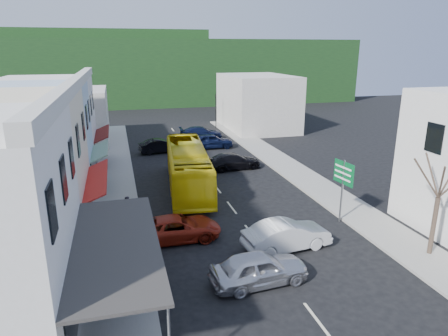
# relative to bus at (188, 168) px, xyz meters

# --- Properties ---
(ground) EXTENTS (120.00, 120.00, 0.00)m
(ground) POSITION_rel_bus_xyz_m (2.10, -8.73, -1.55)
(ground) COLOR black
(ground) RESTS_ON ground
(sidewalk_left) EXTENTS (3.00, 52.00, 0.15)m
(sidewalk_left) POSITION_rel_bus_xyz_m (-5.40, 1.27, -1.48)
(sidewalk_left) COLOR gray
(sidewalk_left) RESTS_ON ground
(sidewalk_right) EXTENTS (3.00, 52.00, 0.15)m
(sidewalk_right) POSITION_rel_bus_xyz_m (9.60, 1.27, -1.48)
(sidewalk_right) COLOR gray
(sidewalk_right) RESTS_ON ground
(shopfront_row) EXTENTS (8.25, 30.00, 8.00)m
(shopfront_row) POSITION_rel_bus_xyz_m (-10.39, -3.73, 2.45)
(shopfront_row) COLOR silver
(shopfront_row) RESTS_ON ground
(distant_block_left) EXTENTS (8.00, 10.00, 6.00)m
(distant_block_left) POSITION_rel_bus_xyz_m (-9.90, 18.27, 1.45)
(distant_block_left) COLOR #B7B2A8
(distant_block_left) RESTS_ON ground
(distant_block_right) EXTENTS (8.00, 12.00, 7.00)m
(distant_block_right) POSITION_rel_bus_xyz_m (13.10, 21.27, 1.95)
(distant_block_right) COLOR #B7B2A8
(distant_block_right) RESTS_ON ground
(hillside) EXTENTS (80.00, 26.00, 14.00)m
(hillside) POSITION_rel_bus_xyz_m (0.65, 56.37, 5.18)
(hillside) COLOR #163216
(hillside) RESTS_ON ground
(bus) EXTENTS (3.67, 11.79, 3.10)m
(bus) POSITION_rel_bus_xyz_m (0.00, 0.00, 0.00)
(bus) COLOR yellow
(bus) RESTS_ON ground
(car_silver) EXTENTS (4.54, 2.17, 1.40)m
(car_silver) POSITION_rel_bus_xyz_m (0.76, -13.72, -0.85)
(car_silver) COLOR silver
(car_silver) RESTS_ON ground
(car_white) EXTENTS (4.57, 2.28, 1.40)m
(car_white) POSITION_rel_bus_xyz_m (3.30, -10.99, -0.85)
(car_white) COLOR silver
(car_white) RESTS_ON ground
(car_red) EXTENTS (4.60, 1.90, 1.40)m
(car_red) POSITION_rel_bus_xyz_m (-2.14, -8.40, -0.85)
(car_red) COLOR maroon
(car_red) RESTS_ON ground
(car_black_near) EXTENTS (4.64, 2.22, 1.40)m
(car_black_near) POSITION_rel_bus_xyz_m (4.77, 3.94, -0.85)
(car_black_near) COLOR black
(car_black_near) RESTS_ON ground
(car_navy_mid) EXTENTS (4.41, 1.83, 1.40)m
(car_navy_mid) POSITION_rel_bus_xyz_m (4.64, 11.93, -0.85)
(car_navy_mid) COLOR black
(car_navy_mid) RESTS_ON ground
(car_black_far) EXTENTS (4.61, 2.39, 1.40)m
(car_black_far) POSITION_rel_bus_xyz_m (-0.80, 11.47, -0.85)
(car_black_far) COLOR black
(car_black_far) RESTS_ON ground
(car_navy_far) EXTENTS (4.60, 2.10, 1.40)m
(car_navy_far) POSITION_rel_bus_xyz_m (4.55, 16.68, -0.85)
(car_navy_far) COLOR black
(car_navy_far) RESTS_ON ground
(pedestrian_left) EXTENTS (0.44, 0.63, 1.70)m
(pedestrian_left) POSITION_rel_bus_xyz_m (-4.63, -5.49, -0.55)
(pedestrian_left) COLOR black
(pedestrian_left) RESTS_ON sidewalk_left
(direction_sign) EXTENTS (0.62, 1.81, 3.92)m
(direction_sign) POSITION_rel_bus_xyz_m (7.90, -8.60, 0.41)
(direction_sign) COLOR #065527
(direction_sign) RESTS_ON ground
(street_tree) EXTENTS (2.20, 2.20, 6.37)m
(street_tree) POSITION_rel_bus_xyz_m (10.10, -13.60, 1.63)
(street_tree) COLOR #35281F
(street_tree) RESTS_ON ground
(traffic_signal) EXTENTS (0.58, 0.98, 4.59)m
(traffic_signal) POSITION_rel_bus_xyz_m (7.90, 22.90, 0.74)
(traffic_signal) COLOR black
(traffic_signal) RESTS_ON ground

